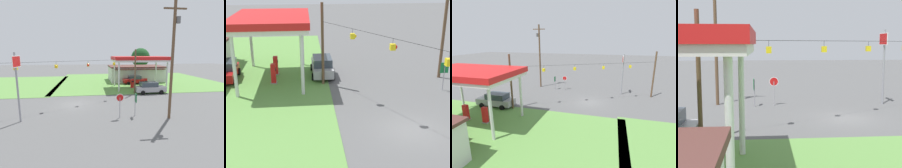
{
  "view_description": "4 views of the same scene",
  "coord_description": "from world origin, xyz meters",
  "views": [
    {
      "loc": [
        2.04,
        -22.03,
        6.53
      ],
      "look_at": [
        5.0,
        1.17,
        2.36
      ],
      "focal_mm": 28.0,
      "sensor_mm": 36.0,
      "label": 1
    },
    {
      "loc": [
        -16.9,
        6.47,
        9.5
      ],
      "look_at": [
        5.68,
        4.05,
        1.23
      ],
      "focal_mm": 50.0,
      "sensor_mm": 36.0,
      "label": 2
    },
    {
      "loc": [
        -3.08,
        23.83,
        8.93
      ],
      "look_at": [
        2.91,
        2.57,
        3.17
      ],
      "focal_mm": 28.0,
      "sensor_mm": 36.0,
      "label": 3
    },
    {
      "loc": [
        5.8,
        21.47,
        5.34
      ],
      "look_at": [
        4.25,
        2.74,
        2.91
      ],
      "focal_mm": 50.0,
      "sensor_mm": 36.0,
      "label": 4
    }
  ],
  "objects": [
    {
      "name": "car_at_pumps_rear",
      "position": [
        11.33,
        13.82,
        0.91
      ],
      "size": [
        4.45,
        2.27,
        1.76
      ],
      "rotation": [
        0.0,
        0.0,
        3.19
      ],
      "color": "#AD1414",
      "rests_on": "ground"
    },
    {
      "name": "grass_verge_opposite_corner",
      "position": [
        -16.0,
        16.0,
        0.02
      ],
      "size": [
        24.0,
        24.0,
        0.04
      ],
      "primitive_type": "cube",
      "color": "#5B8E42",
      "rests_on": "ground"
    },
    {
      "name": "gas_station_canopy",
      "position": [
        11.14,
        9.38,
        5.36
      ],
      "size": [
        9.9,
        6.62,
        5.88
      ],
      "color": "silver",
      "rests_on": "ground"
    },
    {
      "name": "signal_span_gantry",
      "position": [
        0.0,
        -0.01,
        3.91
      ],
      "size": [
        18.65,
        10.24,
        7.1
      ],
      "color": "brown",
      "rests_on": "ground"
    },
    {
      "name": "stop_sign_roadside",
      "position": [
        4.98,
        -5.28,
        1.81
      ],
      "size": [
        0.8,
        0.08,
        2.5
      ],
      "rotation": [
        0.0,
        0.0,
        3.14
      ],
      "color": "#99999E",
      "rests_on": "ground"
    },
    {
      "name": "fuel_pump_far",
      "position": [
        12.42,
        9.38,
        0.86
      ],
      "size": [
        0.71,
        0.56,
        1.79
      ],
      "color": "gray",
      "rests_on": "ground"
    },
    {
      "name": "utility_pole_main",
      "position": [
        9.97,
        -6.0,
        6.3
      ],
      "size": [
        2.2,
        0.44,
        11.34
      ],
      "color": "brown",
      "rests_on": "ground"
    },
    {
      "name": "gas_station_store",
      "position": [
        12.84,
        18.5,
        1.78
      ],
      "size": [
        12.58,
        8.24,
        3.53
      ],
      "color": "silver",
      "rests_on": "ground"
    },
    {
      "name": "grass_verge_station_corner",
      "position": [
        13.14,
        18.52,
        0.02
      ],
      "size": [
        36.0,
        28.0,
        0.04
      ],
      "primitive_type": "cube",
      "color": "#5B8E42",
      "rests_on": "ground"
    },
    {
      "name": "ground_plane",
      "position": [
        0.0,
        0.0,
        0.0
      ],
      "size": [
        160.0,
        160.0,
        0.0
      ],
      "primitive_type": "plane",
      "color": "#565656"
    },
    {
      "name": "tree_behind_station",
      "position": [
        16.09,
        25.61,
        5.27
      ],
      "size": [
        5.16,
        5.16,
        7.87
      ],
      "color": "#4C3828",
      "rests_on": "ground"
    },
    {
      "name": "route_sign",
      "position": [
        6.69,
        -4.93,
        1.71
      ],
      "size": [
        0.1,
        0.7,
        2.4
      ],
      "color": "gray",
      "rests_on": "ground"
    },
    {
      "name": "stop_sign_overhead",
      "position": [
        -4.63,
        -5.13,
        4.55
      ],
      "size": [
        0.22,
        1.8,
        6.59
      ],
      "color": "gray",
      "rests_on": "ground"
    },
    {
      "name": "fuel_pump_near",
      "position": [
        9.86,
        9.38,
        0.86
      ],
      "size": [
        0.71,
        0.56,
        1.79
      ],
      "color": "gray",
      "rests_on": "ground"
    },
    {
      "name": "car_at_pumps_front",
      "position": [
        11.71,
        4.94,
        0.96
      ],
      "size": [
        4.95,
        2.17,
        1.87
      ],
      "rotation": [
        0.0,
        0.0,
        0.01
      ],
      "color": "#9E9EA3",
      "rests_on": "ground"
    }
  ]
}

